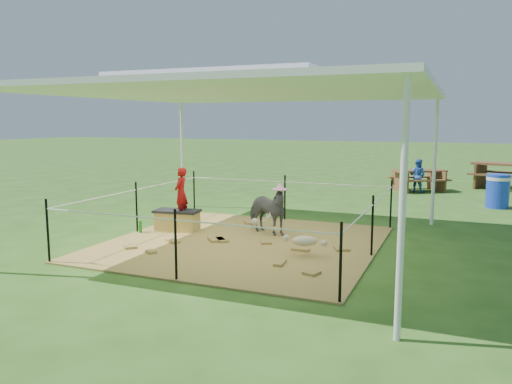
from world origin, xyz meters
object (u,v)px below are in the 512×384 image
at_px(pony, 266,211).
at_px(distant_person, 418,176).
at_px(foal, 305,239).
at_px(trash_barrel, 498,191).
at_px(green_bottle, 140,227).
at_px(woman, 181,188).
at_px(straw_bale, 177,221).
at_px(picnic_table_near, 418,180).
at_px(picnic_table_far, 506,176).

height_order(pony, distant_person, distant_person).
height_order(foal, trash_barrel, trash_barrel).
relative_size(green_bottle, foal, 0.23).
distance_m(woman, trash_barrel, 8.00).
bearing_deg(pony, green_bottle, 133.74).
xyz_separation_m(straw_bale, green_bottle, (-0.55, -0.45, -0.07)).
relative_size(foal, picnic_table_near, 0.64).
distance_m(trash_barrel, picnic_table_near, 3.20).
bearing_deg(woman, distant_person, 145.53).
height_order(woman, distant_person, woman).
relative_size(picnic_table_near, picnic_table_far, 0.79).
height_order(pony, picnic_table_near, pony).
relative_size(woman, green_bottle, 4.32).
bearing_deg(distant_person, foal, 99.56).
height_order(green_bottle, foal, foal).
bearing_deg(straw_bale, green_bottle, -140.71).
relative_size(pony, foal, 1.06).
distance_m(picnic_table_far, distant_person, 3.15).
bearing_deg(picnic_table_near, straw_bale, -148.44).
bearing_deg(foal, pony, 111.78).
bearing_deg(distant_person, straw_bale, 79.17).
xyz_separation_m(straw_bale, picnic_table_far, (6.46, 9.34, 0.20)).
bearing_deg(straw_bale, woman, 0.00).
bearing_deg(trash_barrel, pony, -130.27).
relative_size(straw_bale, picnic_table_near, 0.52).
xyz_separation_m(green_bottle, picnic_table_near, (4.46, 8.29, 0.18)).
relative_size(trash_barrel, distant_person, 0.83).
bearing_deg(foal, green_bottle, 152.18).
relative_size(woman, picnic_table_near, 0.62).
bearing_deg(trash_barrel, woman, -137.43).
bearing_deg(trash_barrel, green_bottle, -138.14).
bearing_deg(trash_barrel, distant_person, 134.67).
bearing_deg(trash_barrel, picnic_table_near, 130.42).
height_order(straw_bale, green_bottle, straw_bale).
relative_size(green_bottle, distant_person, 0.22).
relative_size(pony, picnic_table_far, 0.53).
xyz_separation_m(trash_barrel, picnic_table_near, (-2.08, 2.44, -0.10)).
relative_size(straw_bale, pony, 0.77).
height_order(green_bottle, picnic_table_near, picnic_table_near).
distance_m(straw_bale, trash_barrel, 8.07).
height_order(woman, picnic_table_near, woman).
distance_m(foal, picnic_table_far, 10.82).
bearing_deg(straw_bale, picnic_table_near, 63.50).
bearing_deg(green_bottle, pony, 19.93).
height_order(straw_bale, picnic_table_near, picnic_table_near).
bearing_deg(foal, distant_person, 62.01).
relative_size(woman, distant_person, 0.96).
bearing_deg(picnic_table_near, foal, -128.79).
bearing_deg(trash_barrel, picnic_table_far, 83.16).
bearing_deg(foal, straw_bale, 142.31).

